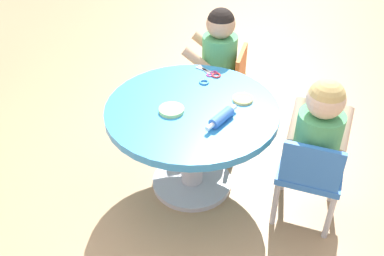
# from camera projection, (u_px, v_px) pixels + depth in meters

# --- Properties ---
(ground_plane) EXTENTS (10.00, 10.00, 0.00)m
(ground_plane) POSITION_uv_depth(u_px,v_px,m) (192.00, 183.00, 2.45)
(ground_plane) COLOR tan
(craft_table) EXTENTS (0.86, 0.86, 0.52)m
(craft_table) POSITION_uv_depth(u_px,v_px,m) (192.00, 128.00, 2.22)
(craft_table) COLOR silver
(craft_table) RESTS_ON ground
(child_chair_left) EXTENTS (0.41, 0.41, 0.54)m
(child_chair_left) POSITION_uv_depth(u_px,v_px,m) (310.00, 172.00, 2.07)
(child_chair_left) COLOR #B7B7BC
(child_chair_left) RESTS_ON ground
(seated_child_left) EXTENTS (0.43, 0.40, 0.51)m
(seated_child_left) POSITION_uv_depth(u_px,v_px,m) (319.00, 130.00, 1.97)
(seated_child_left) COLOR #3F4772
(seated_child_left) RESTS_ON ground
(child_chair_right) EXTENTS (0.40, 0.40, 0.54)m
(child_chair_right) POSITION_uv_depth(u_px,v_px,m) (224.00, 83.00, 2.73)
(child_chair_right) COLOR #B7B7BC
(child_chair_right) RESTS_ON ground
(seated_child_right) EXTENTS (0.39, 0.43, 0.51)m
(seated_child_right) POSITION_uv_depth(u_px,v_px,m) (219.00, 50.00, 2.60)
(seated_child_right) COLOR #3F4772
(seated_child_right) RESTS_ON ground
(rolling_pin) EXTENTS (0.17, 0.18, 0.05)m
(rolling_pin) POSITION_uv_depth(u_px,v_px,m) (222.00, 117.00, 2.02)
(rolling_pin) COLOR #3F72CC
(rolling_pin) RESTS_ON craft_table
(craft_scissors) EXTENTS (0.14, 0.12, 0.01)m
(craft_scissors) POSITION_uv_depth(u_px,v_px,m) (209.00, 72.00, 2.41)
(craft_scissors) COLOR silver
(craft_scissors) RESTS_ON craft_table
(playdough_blob_0) EXTENTS (0.10, 0.10, 0.01)m
(playdough_blob_0) POSITION_uv_depth(u_px,v_px,m) (243.00, 99.00, 2.18)
(playdough_blob_0) COLOR #F2CC72
(playdough_blob_0) RESTS_ON craft_table
(playdough_blob_1) EXTENTS (0.12, 0.12, 0.02)m
(playdough_blob_1) POSITION_uv_depth(u_px,v_px,m) (172.00, 110.00, 2.10)
(playdough_blob_1) COLOR #B2E58C
(playdough_blob_1) RESTS_ON craft_table
(cookie_cutter_0) EXTENTS (0.05, 0.05, 0.01)m
(cookie_cutter_0) POSITION_uv_depth(u_px,v_px,m) (216.00, 75.00, 2.38)
(cookie_cutter_0) COLOR red
(cookie_cutter_0) RESTS_ON craft_table
(cookie_cutter_1) EXTENTS (0.05, 0.05, 0.01)m
(cookie_cutter_1) POSITION_uv_depth(u_px,v_px,m) (204.00, 82.00, 2.32)
(cookie_cutter_1) COLOR #3F99D8
(cookie_cutter_1) RESTS_ON craft_table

